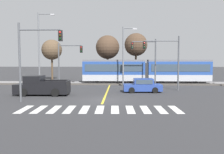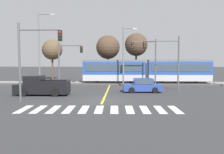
{
  "view_description": "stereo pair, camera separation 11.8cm",
  "coord_description": "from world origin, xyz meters",
  "px_view_note": "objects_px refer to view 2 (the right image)",
  "views": [
    {
      "loc": [
        1.46,
        -20.83,
        3.59
      ],
      "look_at": [
        0.53,
        6.43,
        1.6
      ],
      "focal_mm": 38.0,
      "sensor_mm": 36.0,
      "label": 1
    },
    {
      "loc": [
        1.57,
        -20.83,
        3.59
      ],
      "look_at": [
        0.53,
        6.43,
        1.6
      ],
      "focal_mm": 38.0,
      "sensor_mm": 36.0,
      "label": 2
    }
  ],
  "objects_px": {
    "traffic_light_far_right": "(147,56)",
    "traffic_light_near_left": "(33,51)",
    "light_rail_tram": "(146,70)",
    "street_lamp_west": "(41,45)",
    "sedan_crossing": "(143,86)",
    "traffic_light_far_left": "(67,58)",
    "street_lamp_centre": "(125,53)",
    "traffic_light_mid_right": "(166,55)",
    "bare_tree_east": "(136,45)",
    "bare_tree_far_west": "(52,50)",
    "pickup_truck": "(41,87)",
    "bare_tree_west": "(108,47)"
  },
  "relations": [
    {
      "from": "traffic_light_mid_right",
      "to": "bare_tree_east",
      "type": "bearing_deg",
      "value": 104.49
    },
    {
      "from": "traffic_light_far_right",
      "to": "traffic_light_far_left",
      "type": "height_order",
      "value": "traffic_light_far_right"
    },
    {
      "from": "light_rail_tram",
      "to": "traffic_light_far_right",
      "type": "height_order",
      "value": "traffic_light_far_right"
    },
    {
      "from": "pickup_truck",
      "to": "traffic_light_near_left",
      "type": "bearing_deg",
      "value": -79.57
    },
    {
      "from": "light_rail_tram",
      "to": "traffic_light_far_right",
      "type": "xyz_separation_m",
      "value": [
        -0.31,
        -4.39,
        2.07
      ]
    },
    {
      "from": "traffic_light_far_right",
      "to": "traffic_light_far_left",
      "type": "distance_m",
      "value": 10.52
    },
    {
      "from": "sedan_crossing",
      "to": "bare_tree_east",
      "type": "xyz_separation_m",
      "value": [
        0.06,
        12.58,
        5.31
      ]
    },
    {
      "from": "traffic_light_far_left",
      "to": "traffic_light_mid_right",
      "type": "xyz_separation_m",
      "value": [
        12.4,
        -3.19,
        0.31
      ]
    },
    {
      "from": "traffic_light_far_right",
      "to": "traffic_light_mid_right",
      "type": "relative_size",
      "value": 0.99
    },
    {
      "from": "traffic_light_near_left",
      "to": "street_lamp_west",
      "type": "bearing_deg",
      "value": 106.14
    },
    {
      "from": "bare_tree_west",
      "to": "traffic_light_near_left",
      "type": "bearing_deg",
      "value": -104.02
    },
    {
      "from": "street_lamp_west",
      "to": "bare_tree_east",
      "type": "bearing_deg",
      "value": 26.75
    },
    {
      "from": "sedan_crossing",
      "to": "traffic_light_mid_right",
      "type": "height_order",
      "value": "traffic_light_mid_right"
    },
    {
      "from": "bare_tree_west",
      "to": "bare_tree_east",
      "type": "relative_size",
      "value": 0.98
    },
    {
      "from": "pickup_truck",
      "to": "traffic_light_far_left",
      "type": "distance_m",
      "value": 8.05
    },
    {
      "from": "traffic_light_far_right",
      "to": "street_lamp_centre",
      "type": "relative_size",
      "value": 0.78
    },
    {
      "from": "bare_tree_far_west",
      "to": "traffic_light_mid_right",
      "type": "bearing_deg",
      "value": -37.39
    },
    {
      "from": "sedan_crossing",
      "to": "street_lamp_west",
      "type": "relative_size",
      "value": 0.43
    },
    {
      "from": "traffic_light_far_left",
      "to": "bare_tree_east",
      "type": "height_order",
      "value": "bare_tree_east"
    },
    {
      "from": "traffic_light_near_left",
      "to": "traffic_light_mid_right",
      "type": "bearing_deg",
      "value": 32.63
    },
    {
      "from": "light_rail_tram",
      "to": "traffic_light_near_left",
      "type": "distance_m",
      "value": 19.11
    },
    {
      "from": "traffic_light_mid_right",
      "to": "bare_tree_far_west",
      "type": "bearing_deg",
      "value": 142.61
    },
    {
      "from": "bare_tree_far_west",
      "to": "bare_tree_east",
      "type": "distance_m",
      "value": 14.67
    },
    {
      "from": "traffic_light_far_left",
      "to": "street_lamp_west",
      "type": "xyz_separation_m",
      "value": [
        -3.85,
        0.98,
        1.74
      ]
    },
    {
      "from": "sedan_crossing",
      "to": "bare_tree_far_west",
      "type": "bearing_deg",
      "value": 134.11
    },
    {
      "from": "pickup_truck",
      "to": "traffic_light_near_left",
      "type": "xyz_separation_m",
      "value": [
        0.72,
        -3.91,
        3.48
      ]
    },
    {
      "from": "traffic_light_near_left",
      "to": "bare_tree_far_west",
      "type": "height_order",
      "value": "bare_tree_far_west"
    },
    {
      "from": "traffic_light_far_right",
      "to": "street_lamp_centre",
      "type": "distance_m",
      "value": 3.26
    },
    {
      "from": "sedan_crossing",
      "to": "bare_tree_far_west",
      "type": "distance_m",
      "value": 21.21
    },
    {
      "from": "light_rail_tram",
      "to": "pickup_truck",
      "type": "bearing_deg",
      "value": -135.97
    },
    {
      "from": "street_lamp_centre",
      "to": "bare_tree_far_west",
      "type": "distance_m",
      "value": 15.42
    },
    {
      "from": "traffic_light_far_right",
      "to": "traffic_light_near_left",
      "type": "bearing_deg",
      "value": -134.57
    },
    {
      "from": "bare_tree_far_west",
      "to": "street_lamp_west",
      "type": "bearing_deg",
      "value": -83.38
    },
    {
      "from": "traffic_light_far_right",
      "to": "traffic_light_near_left",
      "type": "xyz_separation_m",
      "value": [
        -10.81,
        -10.97,
        0.2
      ]
    },
    {
      "from": "pickup_truck",
      "to": "street_lamp_centre",
      "type": "height_order",
      "value": "street_lamp_centre"
    },
    {
      "from": "traffic_light_far_left",
      "to": "street_lamp_centre",
      "type": "distance_m",
      "value": 7.7
    },
    {
      "from": "light_rail_tram",
      "to": "sedan_crossing",
      "type": "distance_m",
      "value": 9.08
    },
    {
      "from": "traffic_light_far_left",
      "to": "street_lamp_west",
      "type": "relative_size",
      "value": 0.58
    },
    {
      "from": "sedan_crossing",
      "to": "bare_tree_east",
      "type": "relative_size",
      "value": 0.54
    },
    {
      "from": "light_rail_tram",
      "to": "traffic_light_mid_right",
      "type": "relative_size",
      "value": 2.92
    },
    {
      "from": "light_rail_tram",
      "to": "street_lamp_west",
      "type": "distance_m",
      "value": 15.41
    },
    {
      "from": "bare_tree_east",
      "to": "light_rail_tram",
      "type": "bearing_deg",
      "value": -71.28
    },
    {
      "from": "street_lamp_west",
      "to": "bare_tree_east",
      "type": "xyz_separation_m",
      "value": [
        13.43,
        6.77,
        0.43
      ]
    },
    {
      "from": "traffic_light_far_left",
      "to": "light_rail_tram",
      "type": "bearing_deg",
      "value": 20.48
    },
    {
      "from": "traffic_light_far_left",
      "to": "bare_tree_west",
      "type": "bearing_deg",
      "value": 62.56
    },
    {
      "from": "street_lamp_centre",
      "to": "bare_tree_west",
      "type": "distance_m",
      "value": 8.86
    },
    {
      "from": "street_lamp_centre",
      "to": "pickup_truck",
      "type": "bearing_deg",
      "value": -135.58
    },
    {
      "from": "light_rail_tram",
      "to": "traffic_light_far_left",
      "type": "xyz_separation_m",
      "value": [
        -10.83,
        -4.05,
        1.79
      ]
    },
    {
      "from": "light_rail_tram",
      "to": "traffic_light_near_left",
      "type": "bearing_deg",
      "value": -125.91
    },
    {
      "from": "street_lamp_west",
      "to": "traffic_light_mid_right",
      "type": "bearing_deg",
      "value": -14.4
    }
  ]
}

